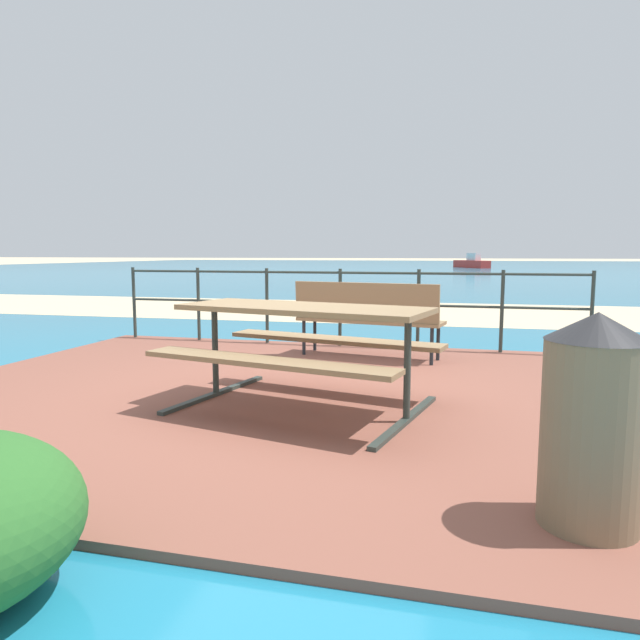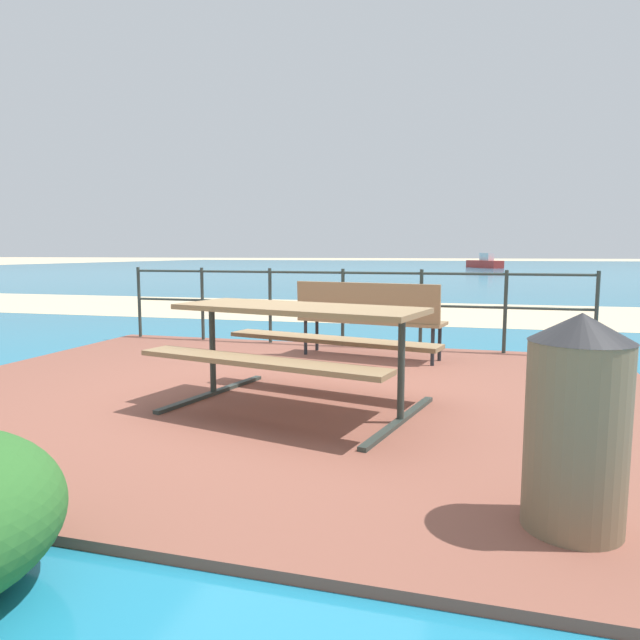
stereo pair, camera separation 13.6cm
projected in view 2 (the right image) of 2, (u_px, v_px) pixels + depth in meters
ground_plane at (278, 398)px, 4.84m from camera, size 240.00×240.00×0.00m
patio_paving at (278, 394)px, 4.84m from camera, size 6.40×5.20×0.06m
sea_water at (454, 269)px, 43.12m from camera, size 90.00×90.00×0.01m
beach_strip at (395, 312)px, 11.84m from camera, size 54.07×5.48×0.01m
picnic_table at (298, 330)px, 4.25m from camera, size 2.14×1.72×0.79m
park_bench at (368, 313)px, 6.25m from camera, size 1.71×0.70×0.86m
railing_fence at (343, 298)px, 7.11m from camera, size 5.94×0.04×0.98m
trash_bin at (577, 422)px, 2.38m from camera, size 0.43×0.43×0.94m
boat_near at (484, 263)px, 45.83m from camera, size 3.03×4.63×1.20m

